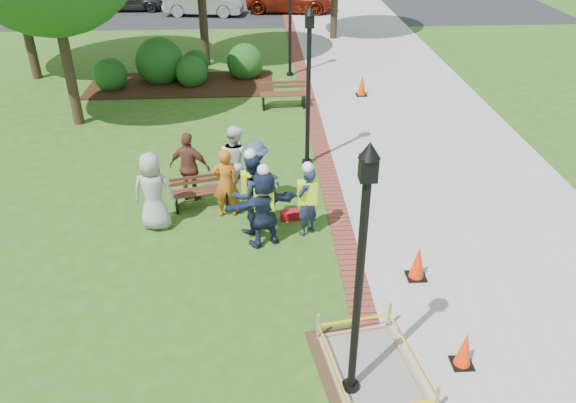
{
  "coord_description": "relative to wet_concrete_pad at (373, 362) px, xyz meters",
  "views": [
    {
      "loc": [
        -0.08,
        -9.08,
        7.03
      ],
      "look_at": [
        0.5,
        1.2,
        1.0
      ],
      "focal_mm": 35.0,
      "sensor_mm": 36.0,
      "label": 1
    }
  ],
  "objects": [
    {
      "name": "ground",
      "position": [
        -1.64,
        2.69,
        -0.23
      ],
      "size": [
        100.0,
        100.0,
        0.0
      ],
      "primitive_type": "plane",
      "color": "#285116",
      "rests_on": "ground"
    },
    {
      "name": "sidewalk",
      "position": [
        3.36,
        12.69,
        -0.22
      ],
      "size": [
        6.0,
        60.0,
        0.02
      ],
      "primitive_type": "cube",
      "color": "#9E9E99",
      "rests_on": "ground"
    },
    {
      "name": "brick_edging",
      "position": [
        0.11,
        12.69,
        -0.22
      ],
      "size": [
        0.5,
        60.0,
        0.03
      ],
      "primitive_type": "cube",
      "color": "maroon",
      "rests_on": "ground"
    },
    {
      "name": "mulch_bed",
      "position": [
        -4.64,
        14.69,
        -0.21
      ],
      "size": [
        7.0,
        3.0,
        0.05
      ],
      "primitive_type": "cube",
      "color": "#381E0F",
      "rests_on": "ground"
    },
    {
      "name": "parking_lot",
      "position": [
        -1.64,
        29.69,
        -0.23
      ],
      "size": [
        36.0,
        12.0,
        0.01
      ],
      "primitive_type": "cube",
      "color": "black",
      "rests_on": "ground"
    },
    {
      "name": "wet_concrete_pad",
      "position": [
        0.0,
        0.0,
        0.0
      ],
      "size": [
        2.05,
        2.55,
        0.55
      ],
      "color": "#47331E",
      "rests_on": "ground"
    },
    {
      "name": "bench_near",
      "position": [
        -3.18,
        5.51,
        0.0
      ],
      "size": [
        1.44,
        0.76,
        0.75
      ],
      "color": "brown",
      "rests_on": "ground"
    },
    {
      "name": "bench_far",
      "position": [
        -0.84,
        12.09,
        0.04
      ],
      "size": [
        1.64,
        0.63,
        0.87
      ],
      "color": "brown",
      "rests_on": "ground"
    },
    {
      "name": "cone_front",
      "position": [
        1.52,
        0.09,
        0.1
      ],
      "size": [
        0.35,
        0.35,
        0.7
      ],
      "color": "black",
      "rests_on": "ground"
    },
    {
      "name": "cone_back",
      "position": [
        1.35,
        2.42,
        0.13
      ],
      "size": [
        0.39,
        0.39,
        0.76
      ],
      "color": "black",
      "rests_on": "ground"
    },
    {
      "name": "cone_far",
      "position": [
        2.07,
        13.12,
        0.14
      ],
      "size": [
        0.39,
        0.39,
        0.78
      ],
      "color": "black",
      "rests_on": "ground"
    },
    {
      "name": "toolbox",
      "position": [
        -1.04,
        4.79,
        -0.13
      ],
      "size": [
        0.46,
        0.31,
        0.21
      ],
      "primitive_type": "cube",
      "rotation": [
        0.0,
        0.0,
        0.18
      ],
      "color": "#9F0C17",
      "rests_on": "ground"
    },
    {
      "name": "lamp_near",
      "position": [
        -0.39,
        -0.31,
        2.25
      ],
      "size": [
        0.28,
        0.28,
        4.26
      ],
      "color": "black",
      "rests_on": "ground"
    },
    {
      "name": "lamp_mid",
      "position": [
        -0.39,
        7.69,
        2.25
      ],
      "size": [
        0.28,
        0.28,
        4.26
      ],
      "color": "black",
      "rests_on": "ground"
    },
    {
      "name": "lamp_far",
      "position": [
        -0.39,
        15.69,
        2.25
      ],
      "size": [
        0.28,
        0.28,
        4.26
      ],
      "color": "black",
      "rests_on": "ground"
    },
    {
      "name": "shrub_a",
      "position": [
        -7.2,
        14.42,
        -0.23
      ],
      "size": [
        1.25,
        1.25,
        1.25
      ],
      "primitive_type": "sphere",
      "color": "#164D17",
      "rests_on": "ground"
    },
    {
      "name": "shrub_b",
      "position": [
        -5.46,
        15.21,
        -0.23
      ],
      "size": [
        1.83,
        1.83,
        1.83
      ],
      "primitive_type": "sphere",
      "color": "#164D17",
      "rests_on": "ground"
    },
    {
      "name": "shrub_c",
      "position": [
        -4.21,
        14.69,
        -0.23
      ],
      "size": [
        1.21,
        1.21,
        1.21
      ],
      "primitive_type": "sphere",
      "color": "#164D17",
      "rests_on": "ground"
    },
    {
      "name": "shrub_d",
      "position": [
        -2.18,
        15.53,
        -0.23
      ],
      "size": [
        1.44,
        1.44,
        1.44
      ],
      "primitive_type": "sphere",
      "color": "#164D17",
      "rests_on": "ground"
    },
    {
      "name": "shrub_e",
      "position": [
        -4.17,
        16.02,
        -0.23
      ],
      "size": [
        1.06,
        1.06,
        1.06
      ],
      "primitive_type": "sphere",
      "color": "#164D17",
      "rests_on": "ground"
    },
    {
      "name": "casual_person_a",
      "position": [
        -4.11,
        4.64,
        0.69
      ],
      "size": [
        0.62,
        0.42,
        1.84
      ],
      "color": "#9F9F9F",
      "rests_on": "ground"
    },
    {
      "name": "casual_person_b",
      "position": [
        -2.52,
        5.06,
        0.62
      ],
      "size": [
        0.57,
        0.38,
        1.71
      ],
      "color": "#BA5B15",
      "rests_on": "ground"
    },
    {
      "name": "casual_person_c",
      "position": [
        -2.33,
        6.09,
        0.69
      ],
      "size": [
        0.69,
        0.67,
        1.84
      ],
      "color": "white",
      "rests_on": "ground"
    },
    {
      "name": "casual_person_d",
      "position": [
        -3.42,
        5.86,
        0.65
      ],
      "size": [
        0.65,
        0.52,
        1.77
      ],
      "color": "brown",
      "rests_on": "ground"
    },
    {
      "name": "casual_person_e",
      "position": [
        -1.82,
        5.42,
        0.62
      ],
      "size": [
        0.6,
        0.43,
        1.72
      ],
      "color": "#36405E",
      "rests_on": "ground"
    },
    {
      "name": "hivis_worker_a",
      "position": [
        -1.66,
        3.83,
        0.72
      ],
      "size": [
        0.66,
        0.54,
        1.93
      ],
      "color": "#17253C",
      "rests_on": "ground"
    },
    {
      "name": "hivis_worker_b",
      "position": [
        -0.71,
        4.19,
        0.65
      ],
      "size": [
        0.6,
        0.61,
        1.77
      ],
      "color": "#171C3E",
      "rests_on": "ground"
    },
    {
      "name": "hivis_worker_c",
      "position": [
        -1.93,
        4.38,
        0.76
      ],
      "size": [
        0.71,
        0.62,
        2.03
      ],
      "color": "#17183E",
      "rests_on": "ground"
    },
    {
      "name": "parked_car_a",
      "position": [
        -9.06,
        28.6,
        -0.23
      ],
      "size": [
        2.08,
        4.63,
        1.5
      ],
      "primitive_type": "imported",
      "rotation": [
        0.0,
        0.0,
        1.55
      ],
      "color": "#262628",
      "rests_on": "ground"
    },
    {
      "name": "parked_car_b",
      "position": [
        -4.66,
        27.03,
        -0.23
      ],
      "size": [
        2.74,
        5.12,
        1.59
      ],
      "primitive_type": "imported",
      "rotation": [
        0.0,
        0.0,
        1.44
      ],
      "color": "#ABABB0",
      "rests_on": "ground"
    },
    {
      "name": "parked_car_c",
      "position": [
        0.38,
        27.72,
        -0.23
      ],
      "size": [
        2.69,
        5.03,
        1.57
      ],
      "primitive_type": "imported",
      "rotation": [
        0.0,
        0.0,
        1.44
      ],
      "color": "maroon",
      "rests_on": "ground"
    }
  ]
}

